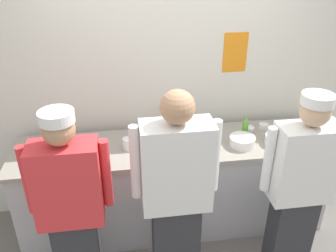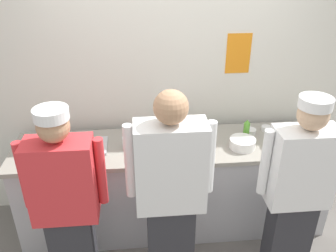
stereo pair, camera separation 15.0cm
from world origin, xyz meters
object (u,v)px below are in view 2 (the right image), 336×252
object	(u,v)px
mixing_bowl_steel	(187,135)
chef_near_left	(67,205)
sheet_tray	(79,147)
ramekin_red_sauce	(250,131)
chef_far_right	(297,191)
chef_center	(171,196)
ramekin_yellow_sauce	(149,148)
plate_stack_front	(279,142)
squeeze_bottle_primary	(246,130)
ramekin_green_sauce	(266,128)
plate_stack_rear	(242,143)
deli_cup	(127,143)

from	to	relation	value
mixing_bowl_steel	chef_near_left	bearing A→B (deg)	-143.31
sheet_tray	ramekin_red_sauce	world-z (taller)	ramekin_red_sauce
sheet_tray	chef_far_right	bearing A→B (deg)	-22.45
chef_center	ramekin_red_sauce	size ratio (longest dim) A/B	16.15
mixing_bowl_steel	ramekin_red_sauce	world-z (taller)	mixing_bowl_steel
sheet_tray	ramekin_yellow_sauce	bearing A→B (deg)	-8.37
mixing_bowl_steel	plate_stack_front	bearing A→B (deg)	-11.29
ramekin_yellow_sauce	squeeze_bottle_primary	bearing A→B (deg)	7.93
squeeze_bottle_primary	chef_far_right	bearing A→B (deg)	-75.73
chef_center	chef_near_left	bearing A→B (deg)	178.11
chef_near_left	chef_far_right	xyz separation A→B (m)	(1.70, -0.01, 0.01)
chef_near_left	ramekin_red_sauce	size ratio (longest dim) A/B	15.19
ramekin_yellow_sauce	ramekin_green_sauce	bearing A→B (deg)	12.66
sheet_tray	ramekin_yellow_sauce	xyz separation A→B (m)	(0.61, -0.09, 0.01)
plate_stack_rear	squeeze_bottle_primary	xyz separation A→B (m)	(0.07, 0.15, 0.05)
chef_near_left	plate_stack_front	bearing A→B (deg)	17.56
plate_stack_front	chef_center	bearing A→B (deg)	-150.26
ramekin_red_sauce	chef_near_left	bearing A→B (deg)	-152.70
chef_near_left	deli_cup	distance (m)	0.80
chef_center	squeeze_bottle_primary	world-z (taller)	chef_center
plate_stack_rear	mixing_bowl_steel	world-z (taller)	mixing_bowl_steel
ramekin_yellow_sauce	ramekin_green_sauce	size ratio (longest dim) A/B	1.12
mixing_bowl_steel	chef_center	bearing A→B (deg)	-106.48
chef_near_left	ramekin_yellow_sauce	world-z (taller)	chef_near_left
ramekin_yellow_sauce	deli_cup	distance (m)	0.20
chef_near_left	ramekin_yellow_sauce	bearing A→B (deg)	44.28
chef_near_left	plate_stack_rear	xyz separation A→B (m)	(1.44, 0.58, 0.10)
chef_far_right	ramekin_red_sauce	distance (m)	0.84
mixing_bowl_steel	squeeze_bottle_primary	world-z (taller)	squeeze_bottle_primary
chef_far_right	squeeze_bottle_primary	bearing A→B (deg)	104.27
sheet_tray	ramekin_yellow_sauce	distance (m)	0.62
chef_near_left	deli_cup	xyz separation A→B (m)	(0.43, 0.66, 0.11)
mixing_bowl_steel	plate_stack_rear	bearing A→B (deg)	-16.87
sheet_tray	ramekin_green_sauce	bearing A→B (deg)	5.42
plate_stack_front	squeeze_bottle_primary	bearing A→B (deg)	146.44
plate_stack_front	ramekin_red_sauce	size ratio (longest dim) A/B	2.15
chef_center	plate_stack_front	world-z (taller)	chef_center
plate_stack_rear	ramekin_red_sauce	xyz separation A→B (m)	(0.15, 0.24, -0.02)
plate_stack_rear	deli_cup	xyz separation A→B (m)	(-1.01, 0.08, 0.01)
chef_center	sheet_tray	bearing A→B (deg)	135.80
chef_far_right	ramekin_yellow_sauce	bearing A→B (deg)	150.63
chef_near_left	plate_stack_front	world-z (taller)	chef_near_left
chef_center	squeeze_bottle_primary	xyz separation A→B (m)	(0.77, 0.75, 0.10)
sheet_tray	ramekin_green_sauce	world-z (taller)	ramekin_green_sauce
plate_stack_rear	ramekin_red_sauce	distance (m)	0.28
chef_near_left	sheet_tray	size ratio (longest dim) A/B	3.37
plate_stack_rear	chef_near_left	bearing A→B (deg)	-158.21
deli_cup	chef_center	bearing A→B (deg)	-65.27
chef_near_left	ramekin_green_sauce	size ratio (longest dim) A/B	17.59
sheet_tray	ramekin_yellow_sauce	size ratio (longest dim) A/B	4.68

